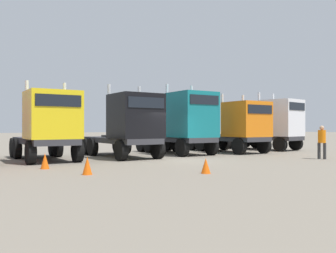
{
  "coord_description": "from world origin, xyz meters",
  "views": [
    {
      "loc": [
        -10.07,
        -15.74,
        1.73
      ],
      "look_at": [
        1.8,
        4.42,
        1.77
      ],
      "focal_mm": 38.83,
      "sensor_mm": 36.0,
      "label": 1
    }
  ],
  "objects_px": {
    "semi_truck_orange": "(239,127)",
    "traffic_cone_near": "(206,166)",
    "semi_truck_teal": "(186,123)",
    "traffic_cone_far": "(87,166)",
    "semi_truck_white": "(275,124)",
    "visitor_in_hivis": "(322,140)",
    "semi_truck_yellow": "(49,125)",
    "semi_truck_black": "(129,125)",
    "traffic_cone_mid": "(45,161)"
  },
  "relations": [
    {
      "from": "semi_truck_teal",
      "to": "semi_truck_orange",
      "type": "relative_size",
      "value": 1.0
    },
    {
      "from": "semi_truck_yellow",
      "to": "traffic_cone_mid",
      "type": "xyz_separation_m",
      "value": [
        -0.88,
        -3.28,
        -1.5
      ]
    },
    {
      "from": "traffic_cone_mid",
      "to": "traffic_cone_far",
      "type": "bearing_deg",
      "value": -70.57
    },
    {
      "from": "semi_truck_teal",
      "to": "traffic_cone_far",
      "type": "height_order",
      "value": "semi_truck_teal"
    },
    {
      "from": "semi_truck_yellow",
      "to": "traffic_cone_far",
      "type": "bearing_deg",
      "value": -0.67
    },
    {
      "from": "semi_truck_white",
      "to": "traffic_cone_near",
      "type": "relative_size",
      "value": 10.73
    },
    {
      "from": "semi_truck_white",
      "to": "semi_truck_orange",
      "type": "bearing_deg",
      "value": -91.63
    },
    {
      "from": "semi_truck_teal",
      "to": "semi_truck_white",
      "type": "xyz_separation_m",
      "value": [
        8.17,
        0.3,
        -0.06
      ]
    },
    {
      "from": "semi_truck_black",
      "to": "semi_truck_teal",
      "type": "relative_size",
      "value": 1.01
    },
    {
      "from": "semi_truck_white",
      "to": "visitor_in_hivis",
      "type": "bearing_deg",
      "value": -39.8
    },
    {
      "from": "semi_truck_white",
      "to": "semi_truck_black",
      "type": "bearing_deg",
      "value": -97.65
    },
    {
      "from": "traffic_cone_mid",
      "to": "traffic_cone_far",
      "type": "relative_size",
      "value": 0.99
    },
    {
      "from": "traffic_cone_mid",
      "to": "semi_truck_teal",
      "type": "bearing_deg",
      "value": 20.65
    },
    {
      "from": "semi_truck_black",
      "to": "traffic_cone_far",
      "type": "height_order",
      "value": "semi_truck_black"
    },
    {
      "from": "semi_truck_orange",
      "to": "traffic_cone_near",
      "type": "height_order",
      "value": "semi_truck_orange"
    },
    {
      "from": "traffic_cone_near",
      "to": "semi_truck_black",
      "type": "bearing_deg",
      "value": 87.63
    },
    {
      "from": "semi_truck_white",
      "to": "semi_truck_yellow",
      "type": "bearing_deg",
      "value": -99.65
    },
    {
      "from": "semi_truck_teal",
      "to": "traffic_cone_far",
      "type": "bearing_deg",
      "value": -55.65
    },
    {
      "from": "semi_truck_teal",
      "to": "semi_truck_white",
      "type": "height_order",
      "value": "semi_truck_teal"
    },
    {
      "from": "semi_truck_white",
      "to": "traffic_cone_far",
      "type": "xyz_separation_m",
      "value": [
        -16.52,
        -6.46,
        -1.61
      ]
    },
    {
      "from": "visitor_in_hivis",
      "to": "semi_truck_black",
      "type": "bearing_deg",
      "value": -69.28
    },
    {
      "from": "visitor_in_hivis",
      "to": "traffic_cone_near",
      "type": "height_order",
      "value": "visitor_in_hivis"
    },
    {
      "from": "semi_truck_teal",
      "to": "traffic_cone_near",
      "type": "xyz_separation_m",
      "value": [
        -4.43,
        -8.05,
        -1.71
      ]
    },
    {
      "from": "semi_truck_white",
      "to": "traffic_cone_near",
      "type": "bearing_deg",
      "value": -67.89
    },
    {
      "from": "semi_truck_black",
      "to": "semi_truck_white",
      "type": "xyz_separation_m",
      "value": [
        12.28,
        0.81,
        0.1
      ]
    },
    {
      "from": "semi_truck_yellow",
      "to": "traffic_cone_far",
      "type": "xyz_separation_m",
      "value": [
        0.06,
        -5.94,
        -1.49
      ]
    },
    {
      "from": "visitor_in_hivis",
      "to": "semi_truck_white",
      "type": "bearing_deg",
      "value": -153.84
    },
    {
      "from": "semi_truck_orange",
      "to": "traffic_cone_mid",
      "type": "relative_size",
      "value": 9.82
    },
    {
      "from": "traffic_cone_far",
      "to": "traffic_cone_mid",
      "type": "bearing_deg",
      "value": 109.43
    },
    {
      "from": "semi_truck_yellow",
      "to": "traffic_cone_near",
      "type": "distance_m",
      "value": 8.92
    },
    {
      "from": "semi_truck_yellow",
      "to": "semi_truck_orange",
      "type": "height_order",
      "value": "semi_truck_yellow"
    },
    {
      "from": "semi_truck_black",
      "to": "semi_truck_orange",
      "type": "height_order",
      "value": "semi_truck_black"
    },
    {
      "from": "semi_truck_black",
      "to": "traffic_cone_near",
      "type": "height_order",
      "value": "semi_truck_black"
    },
    {
      "from": "semi_truck_white",
      "to": "visitor_in_hivis",
      "type": "xyz_separation_m",
      "value": [
        -3.59,
        -6.64,
        -0.89
      ]
    },
    {
      "from": "semi_truck_black",
      "to": "semi_truck_yellow",
      "type": "bearing_deg",
      "value": -96.47
    },
    {
      "from": "semi_truck_black",
      "to": "visitor_in_hivis",
      "type": "distance_m",
      "value": 10.5
    },
    {
      "from": "semi_truck_yellow",
      "to": "traffic_cone_mid",
      "type": "relative_size",
      "value": 9.34
    },
    {
      "from": "semi_truck_teal",
      "to": "semi_truck_orange",
      "type": "distance_m",
      "value": 3.95
    },
    {
      "from": "semi_truck_yellow",
      "to": "semi_truck_white",
      "type": "bearing_deg",
      "value": 90.52
    },
    {
      "from": "semi_truck_black",
      "to": "semi_truck_orange",
      "type": "bearing_deg",
      "value": 88.04
    },
    {
      "from": "visitor_in_hivis",
      "to": "traffic_cone_far",
      "type": "distance_m",
      "value": 12.96
    },
    {
      "from": "semi_truck_yellow",
      "to": "semi_truck_orange",
      "type": "distance_m",
      "value": 12.34
    },
    {
      "from": "semi_truck_white",
      "to": "traffic_cone_near",
      "type": "height_order",
      "value": "semi_truck_white"
    },
    {
      "from": "semi_truck_black",
      "to": "traffic_cone_mid",
      "type": "relative_size",
      "value": 9.9
    },
    {
      "from": "semi_truck_black",
      "to": "traffic_cone_far",
      "type": "xyz_separation_m",
      "value": [
        -4.24,
        -5.64,
        -1.51
      ]
    },
    {
      "from": "semi_truck_yellow",
      "to": "semi_truck_black",
      "type": "bearing_deg",
      "value": 84.79
    },
    {
      "from": "semi_truck_black",
      "to": "semi_truck_white",
      "type": "bearing_deg",
      "value": 91.26
    },
    {
      "from": "semi_truck_teal",
      "to": "traffic_cone_far",
      "type": "relative_size",
      "value": 9.7
    },
    {
      "from": "traffic_cone_far",
      "to": "semi_truck_yellow",
      "type": "bearing_deg",
      "value": 90.59
    },
    {
      "from": "semi_truck_orange",
      "to": "semi_truck_white",
      "type": "xyz_separation_m",
      "value": [
        4.25,
        0.73,
        0.18
      ]
    }
  ]
}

